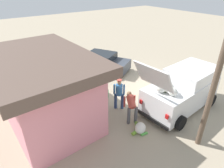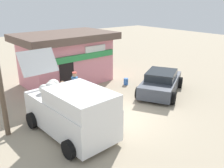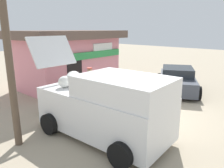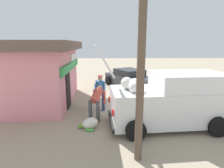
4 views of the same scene
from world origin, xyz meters
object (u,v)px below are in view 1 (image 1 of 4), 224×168
Objects in this scene: parked_sedan at (101,62)px; delivery_van at (182,89)px; customer_bending at (131,105)px; unloaded_banana_pile at (140,128)px; paint_bucket at (77,79)px; vendor_standing at (119,92)px; storefront_bar at (44,88)px.

delivery_van is at bearing -172.46° from parked_sedan.
unloaded_banana_pile is at bearing 167.35° from customer_bending.
delivery_van is at bearing -150.89° from paint_bucket.
vendor_standing is 2.09m from unloaded_banana_pile.
delivery_van is at bearing -85.93° from unloaded_banana_pile.
vendor_standing reaches higher than paint_bucket.
delivery_van is (-2.94, -5.89, -0.65)m from storefront_bar.
storefront_bar is 14.77× the size of paint_bucket.
paint_bucket is (5.61, 3.12, -0.81)m from delivery_van.
storefront_bar is 3.51m from vendor_standing.
storefront_bar is 4.53m from unloaded_banana_pile.
parked_sedan is 2.42m from paint_bucket.
customer_bending reaches higher than parked_sedan.
paint_bucket is (3.91, 0.44, -0.73)m from vendor_standing.
unloaded_banana_pile is (-0.21, 2.99, -0.83)m from delivery_van.
storefront_bar is 1.42× the size of parked_sedan.
vendor_standing is (1.71, 2.68, -0.07)m from delivery_van.
unloaded_banana_pile is (-0.85, 0.19, -0.65)m from customer_bending.
paint_bucket is (5.82, 0.13, 0.03)m from unloaded_banana_pile.
customer_bending reaches higher than unloaded_banana_pile.
delivery_van is 11.74× the size of paint_bucket.
storefront_bar reaches higher than unloaded_banana_pile.
parked_sedan is at bearing -18.54° from unloaded_banana_pile.
delivery_van is at bearing -102.77° from customer_bending.
customer_bending is at bearing 173.54° from vendor_standing.
customer_bending is (-2.31, -3.09, -0.83)m from storefront_bar.
parked_sedan reaches higher than paint_bucket.
parked_sedan reaches higher than unloaded_banana_pile.
vendor_standing is at bearing 157.78° from parked_sedan.
parked_sedan is (6.25, 0.83, -0.39)m from delivery_van.
customer_bending is at bearing 77.23° from delivery_van.
storefront_bar is 4.11m from paint_bucket.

